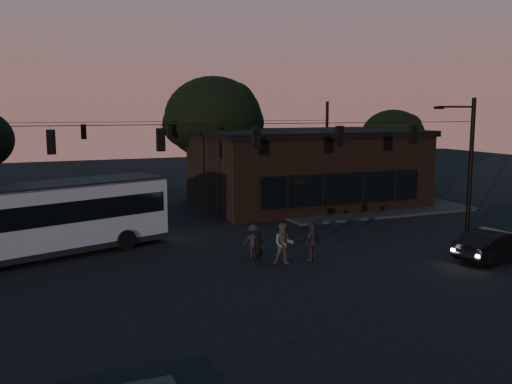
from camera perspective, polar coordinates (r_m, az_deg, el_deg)
name	(u,v)px	position (r m, az deg, el deg)	size (l,w,h in m)	color
ground	(293,276)	(23.93, 3.77, -8.40)	(120.00, 120.00, 0.00)	black
sidewalk_far_right	(355,205)	(41.63, 9.91, -1.25)	(14.00, 10.00, 0.15)	black
building	(306,167)	(41.47, 5.03, 2.48)	(15.40, 10.41, 5.40)	black
tree_behind	(213,118)	(44.83, -4.28, 7.38)	(7.60, 7.60, 9.43)	black
tree_right	(393,137)	(47.83, 13.52, 5.36)	(5.20, 5.20, 6.86)	black
signal_rig_near	(256,161)	(26.67, 0.00, 3.08)	(26.24, 0.30, 7.50)	black
signal_rig_far	(170,146)	(41.86, -8.58, 4.53)	(26.24, 0.30, 7.50)	black
bus	(40,217)	(28.26, -20.77, -2.31)	(12.49, 6.72, 3.45)	gray
car	(498,245)	(28.34, 23.06, -4.90)	(1.54, 4.41, 1.45)	black
pedestrian_a	(258,248)	(25.33, 0.22, -5.63)	(0.56, 0.37, 1.54)	black
pedestrian_b	(284,244)	(25.49, 2.78, -5.20)	(0.90, 0.70, 1.86)	#42403C
pedestrian_c	(312,242)	(26.23, 5.63, -5.04)	(0.99, 0.41, 1.68)	black
pedestrian_d	(253,241)	(26.62, -0.29, -4.94)	(1.01, 0.58, 1.56)	black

